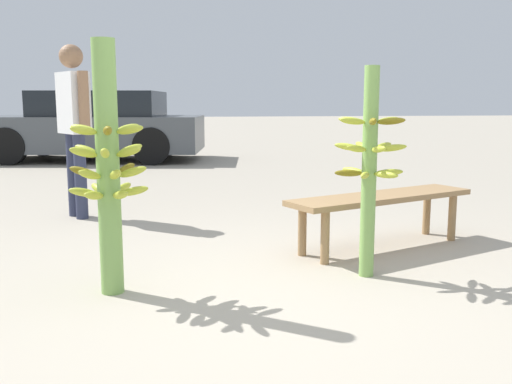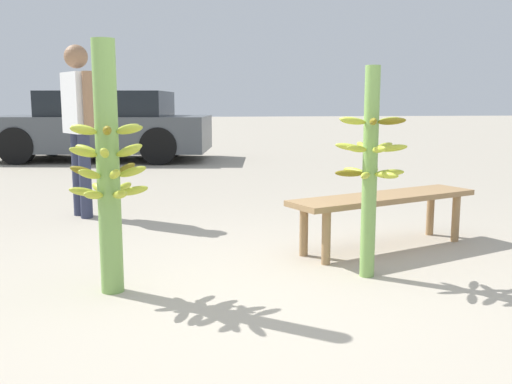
{
  "view_description": "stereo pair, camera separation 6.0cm",
  "coord_description": "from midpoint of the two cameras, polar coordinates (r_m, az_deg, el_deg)",
  "views": [
    {
      "loc": [
        -0.52,
        -2.75,
        1.07
      ],
      "look_at": [
        0.04,
        0.53,
        0.55
      ],
      "focal_mm": 40.0,
      "sensor_mm": 36.0,
      "label": 1
    },
    {
      "loc": [
        -0.46,
        -2.76,
        1.07
      ],
      "look_at": [
        0.04,
        0.53,
        0.55
      ],
      "focal_mm": 40.0,
      "sensor_mm": 36.0,
      "label": 2
    }
  ],
  "objects": [
    {
      "name": "vendor_person",
      "position": [
        5.54,
        -17.01,
        7.35
      ],
      "size": [
        0.37,
        0.56,
        1.59
      ],
      "rotation": [
        0.0,
        0.0,
        -1.06
      ],
      "color": "#2D334C",
      "rests_on": "ground_plane"
    },
    {
      "name": "banana_stalk_center",
      "position": [
        3.52,
        11.81,
        2.66
      ],
      "size": [
        0.44,
        0.44,
        1.29
      ],
      "color": "#7AA851",
      "rests_on": "ground_plane"
    },
    {
      "name": "banana_stalk_left",
      "position": [
        3.25,
        -14.07,
        2.44
      ],
      "size": [
        0.44,
        0.44,
        1.41
      ],
      "color": "#7AA851",
      "rests_on": "ground_plane"
    },
    {
      "name": "parked_car",
      "position": [
        11.06,
        -14.91,
        6.36
      ],
      "size": [
        4.23,
        2.48,
        1.27
      ],
      "rotation": [
        0.0,
        0.0,
        1.41
      ],
      "color": "#4C5156",
      "rests_on": "ground_plane"
    },
    {
      "name": "ground_plane",
      "position": [
        3.0,
        1.45,
        -11.96
      ],
      "size": [
        80.0,
        80.0,
        0.0
      ],
      "primitive_type": "plane",
      "color": "#A89E8C"
    },
    {
      "name": "market_bench",
      "position": [
        4.29,
        13.1,
        -1.05
      ],
      "size": [
        1.56,
        0.91,
        0.4
      ],
      "rotation": [
        0.0,
        0.0,
        0.39
      ],
      "color": "#99754C",
      "rests_on": "ground_plane"
    }
  ]
}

